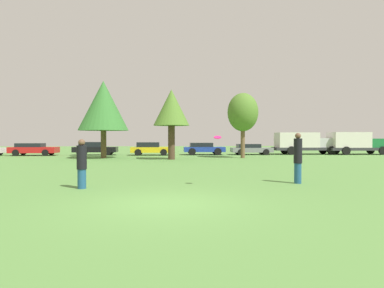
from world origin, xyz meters
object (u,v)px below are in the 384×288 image
Objects in this scene: parked_car_blue at (203,148)px; tree_0 at (103,106)px; tree_1 at (171,109)px; delivery_truck_silver at (304,142)px; frisbee at (218,137)px; person_thrower at (82,164)px; delivery_truck_green at (355,142)px; person_catcher at (298,158)px; parked_car_grey at (251,149)px; parked_car_yellow at (150,148)px; parked_car_red at (33,149)px; parked_car_black at (95,148)px; tree_2 at (243,113)px.

tree_0 is at bearing -150.02° from parked_car_blue.
delivery_truck_silver is at bearing 27.31° from tree_1.
person_thrower is at bearing -178.77° from frisbee.
delivery_truck_green reaches higher than frisbee.
delivery_truck_green is (14.65, 21.14, 0.26)m from person_catcher.
tree_1 is (3.37, 15.23, 3.22)m from person_thrower.
person_catcher is 0.29× the size of delivery_truck_silver.
parked_car_grey is at bearing 72.72° from frisbee.
tree_0 is 7.10m from parked_car_yellow.
parked_car_yellow is (-6.57, 21.28, -0.32)m from person_catcher.
tree_1 reaches higher than frisbee.
person_catcher is 0.48× the size of parked_car_yellow.
person_catcher is 23.71m from delivery_truck_silver.
parked_car_black is (5.81, 0.40, 0.05)m from parked_car_red.
delivery_truck_silver is at bearing 47.32° from person_thrower.
parked_car_yellow is at bearing 51.38° from tree_0.
tree_1 is 8.61m from parked_car_blue.
parked_car_red is 27.41m from delivery_truck_silver.
frisbee reaches higher than parked_car_red.
tree_2 is 7.09m from parked_car_blue.
delivery_truck_green is (10.99, -0.35, 0.67)m from parked_car_grey.
parked_car_grey is at bearing 40.13° from tree_1.
parked_car_grey is 0.61× the size of delivery_truck_silver.
tree_1 is 20.54m from delivery_truck_green.
tree_2 is (4.78, 16.60, 2.12)m from frisbee.
parked_car_red is 11.43m from parked_car_yellow.
parked_car_red is at bearing 109.35° from person_thrower.
tree_1 is at bearing -72.96° from parked_car_yellow.
delivery_truck_silver reaches higher than parked_car_black.
parked_car_grey is at bearing 19.38° from tree_0.
delivery_truck_silver is 5.28m from delivery_truck_green.
tree_2 reaches higher than delivery_truck_green.
person_catcher is 7.09× the size of frisbee.
parked_car_black is at bearing 109.18° from tree_0.
person_thrower is 22.01m from parked_car_yellow.
person_thrower is 8.00m from person_catcher.
delivery_truck_green is at bearing -1.22° from parked_car_blue.
frisbee is 0.06× the size of parked_car_black.
parked_car_black is at bearing 179.18° from parked_car_grey.
parked_car_black is (-4.22, 22.61, -0.16)m from person_thrower.
frisbee is 26.62m from parked_car_red.
person_thrower is at bearing -135.29° from delivery_truck_green.
person_thrower is at bearing -102.48° from tree_1.
tree_2 is at bearing -32.20° from parked_car_yellow.
tree_0 reaches higher than delivery_truck_green.
delivery_truck_silver is at bearing 173.97° from delivery_truck_green.
person_catcher is at bearing -124.00° from delivery_truck_green.
parked_car_red is at bearing -178.78° from delivery_truck_silver.
tree_1 is at bearing 95.23° from frisbee.
parked_car_red is 1.07× the size of parked_car_blue.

